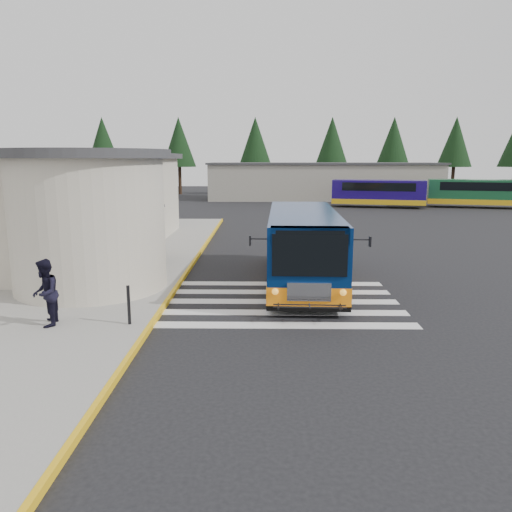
{
  "coord_description": "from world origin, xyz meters",
  "views": [
    {
      "loc": [
        -0.93,
        -16.67,
        4.64
      ],
      "look_at": [
        -1.17,
        -0.5,
        1.48
      ],
      "focal_mm": 35.0,
      "sensor_mm": 36.0,
      "label": 1
    }
  ],
  "objects_px": {
    "bollard": "(129,305)",
    "far_bus_a": "(378,192)",
    "pedestrian_a": "(134,274)",
    "pedestrian_b": "(45,293)",
    "transit_bus": "(303,249)",
    "far_bus_b": "(477,192)"
  },
  "relations": [
    {
      "from": "transit_bus",
      "to": "pedestrian_b",
      "type": "distance_m",
      "value": 9.21
    },
    {
      "from": "far_bus_b",
      "to": "transit_bus",
      "type": "bearing_deg",
      "value": 162.49
    },
    {
      "from": "bollard",
      "to": "far_bus_b",
      "type": "relative_size",
      "value": 0.12
    },
    {
      "from": "pedestrian_a",
      "to": "bollard",
      "type": "relative_size",
      "value": 1.42
    },
    {
      "from": "pedestrian_a",
      "to": "pedestrian_b",
      "type": "relative_size",
      "value": 0.84
    },
    {
      "from": "pedestrian_b",
      "to": "bollard",
      "type": "height_order",
      "value": "pedestrian_b"
    },
    {
      "from": "bollard",
      "to": "far_bus_a",
      "type": "xyz_separation_m",
      "value": [
        14.84,
        35.57,
        0.77
      ]
    },
    {
      "from": "pedestrian_a",
      "to": "pedestrian_b",
      "type": "xyz_separation_m",
      "value": [
        -1.64,
        -2.99,
        0.15
      ]
    },
    {
      "from": "pedestrian_b",
      "to": "far_bus_b",
      "type": "bearing_deg",
      "value": 130.85
    },
    {
      "from": "transit_bus",
      "to": "bollard",
      "type": "xyz_separation_m",
      "value": [
        -5.18,
        -5.32,
        -0.6
      ]
    },
    {
      "from": "pedestrian_b",
      "to": "far_bus_a",
      "type": "xyz_separation_m",
      "value": [
        17.05,
        35.74,
        0.39
      ]
    },
    {
      "from": "transit_bus",
      "to": "far_bus_a",
      "type": "bearing_deg",
      "value": 74.28
    },
    {
      "from": "pedestrian_b",
      "to": "far_bus_a",
      "type": "bearing_deg",
      "value": 141.98
    },
    {
      "from": "pedestrian_a",
      "to": "bollard",
      "type": "bearing_deg",
      "value": -159.65
    },
    {
      "from": "transit_bus",
      "to": "bollard",
      "type": "bearing_deg",
      "value": -132.19
    },
    {
      "from": "transit_bus",
      "to": "far_bus_a",
      "type": "xyz_separation_m",
      "value": [
        9.66,
        30.25,
        0.17
      ]
    },
    {
      "from": "pedestrian_b",
      "to": "bollard",
      "type": "xyz_separation_m",
      "value": [
        2.21,
        0.17,
        -0.38
      ]
    },
    {
      "from": "far_bus_a",
      "to": "pedestrian_a",
      "type": "bearing_deg",
      "value": 168.94
    },
    {
      "from": "pedestrian_b",
      "to": "far_bus_b",
      "type": "distance_m",
      "value": 44.32
    },
    {
      "from": "pedestrian_a",
      "to": "far_bus_a",
      "type": "distance_m",
      "value": 36.2
    },
    {
      "from": "far_bus_b",
      "to": "bollard",
      "type": "bearing_deg",
      "value": 160.46
    },
    {
      "from": "pedestrian_a",
      "to": "far_bus_a",
      "type": "bearing_deg",
      "value": -16.23
    }
  ]
}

